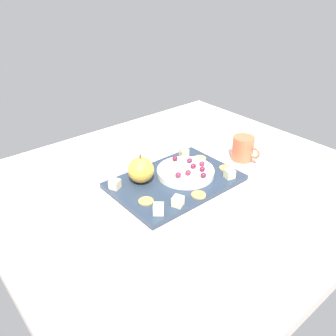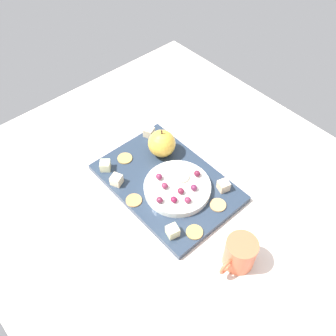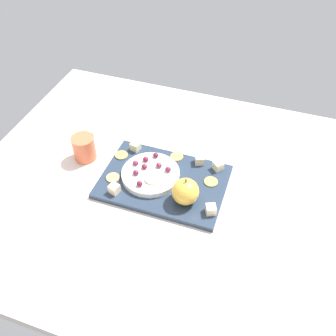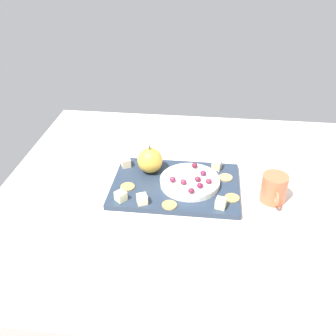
{
  "view_description": "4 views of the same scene",
  "coord_description": "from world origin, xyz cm",
  "px_view_note": "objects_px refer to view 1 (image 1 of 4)",
  "views": [
    {
      "loc": [
        -61.46,
        -65.69,
        59.62
      ],
      "look_at": [
        -4.67,
        1.92,
        8.52
      ],
      "focal_mm": 37.02,
      "sensor_mm": 36.0,
      "label": 1
    },
    {
      "loc": [
        42.41,
        -40.4,
        82.6
      ],
      "look_at": [
        -4.35,
        1.24,
        8.5
      ],
      "focal_mm": 39.69,
      "sensor_mm": 36.0,
      "label": 2
    },
    {
      "loc": [
        -29.38,
        71.37,
        86.7
      ],
      "look_at": [
        -4.21,
        -1.82,
        8.52
      ],
      "focal_mm": 39.96,
      "sensor_mm": 36.0,
      "label": 3
    },
    {
      "loc": [
        4.7,
        -90.94,
        69.62
      ],
      "look_at": [
        -5.8,
        0.66,
        9.79
      ],
      "focal_mm": 40.83,
      "sensor_mm": 36.0,
      "label": 4
    }
  ],
  "objects_px": {
    "platter": "(176,182)",
    "grape_4": "(175,159)",
    "cheese_cube_4": "(178,201)",
    "apple_slice_0": "(176,167)",
    "cheese_cube_1": "(158,209)",
    "cheese_cube_3": "(184,153)",
    "cracker_1": "(146,201)",
    "serving_dish": "(186,172)",
    "grape_3": "(188,173)",
    "grape_6": "(193,166)",
    "grape_0": "(190,160)",
    "cracker_0": "(200,158)",
    "cup": "(243,148)",
    "cheese_cube_0": "(230,174)",
    "cracker_2": "(199,195)",
    "apple_whole": "(141,170)",
    "cracker_3": "(226,168)",
    "cheese_cube_2": "(115,184)",
    "grape_1": "(202,163)",
    "grape_7": "(202,169)",
    "grape_2": "(178,175)",
    "grape_5": "(203,175)"
  },
  "relations": [
    {
      "from": "grape_3",
      "to": "grape_7",
      "type": "distance_m",
      "value": 0.05
    },
    {
      "from": "cheese_cube_4",
      "to": "cracker_1",
      "type": "xyz_separation_m",
      "value": [
        -0.05,
        0.07,
        -0.01
      ]
    },
    {
      "from": "cheese_cube_0",
      "to": "cheese_cube_2",
      "type": "height_order",
      "value": "same"
    },
    {
      "from": "grape_0",
      "to": "grape_1",
      "type": "bearing_deg",
      "value": -66.12
    },
    {
      "from": "cracker_3",
      "to": "cracker_1",
      "type": "bearing_deg",
      "value": 176.31
    },
    {
      "from": "serving_dish",
      "to": "grape_6",
      "type": "bearing_deg",
      "value": -17.78
    },
    {
      "from": "cracker_1",
      "to": "cheese_cube_0",
      "type": "bearing_deg",
      "value": -12.94
    },
    {
      "from": "platter",
      "to": "cup",
      "type": "distance_m",
      "value": 0.28
    },
    {
      "from": "cheese_cube_0",
      "to": "apple_slice_0",
      "type": "relative_size",
      "value": 0.57
    },
    {
      "from": "apple_slice_0",
      "to": "cup",
      "type": "height_order",
      "value": "cup"
    },
    {
      "from": "cracker_2",
      "to": "grape_7",
      "type": "height_order",
      "value": "grape_7"
    },
    {
      "from": "platter",
      "to": "cheese_cube_3",
      "type": "relative_size",
      "value": 13.8
    },
    {
      "from": "cheese_cube_0",
      "to": "cracker_1",
      "type": "height_order",
      "value": "cheese_cube_0"
    },
    {
      "from": "cheese_cube_3",
      "to": "grape_3",
      "type": "bearing_deg",
      "value": -127.84
    },
    {
      "from": "platter",
      "to": "cracker_2",
      "type": "relative_size",
      "value": 8.96
    },
    {
      "from": "cheese_cube_4",
      "to": "grape_6",
      "type": "bearing_deg",
      "value": 33.0
    },
    {
      "from": "cracker_0",
      "to": "grape_0",
      "type": "height_order",
      "value": "grape_0"
    },
    {
      "from": "cheese_cube_4",
      "to": "grape_4",
      "type": "xyz_separation_m",
      "value": [
        0.13,
        0.16,
        0.01
      ]
    },
    {
      "from": "serving_dish",
      "to": "cracker_3",
      "type": "height_order",
      "value": "serving_dish"
    },
    {
      "from": "cheese_cube_1",
      "to": "cracker_2",
      "type": "height_order",
      "value": "cheese_cube_1"
    },
    {
      "from": "apple_whole",
      "to": "grape_5",
      "type": "bearing_deg",
      "value": -42.83
    },
    {
      "from": "cheese_cube_3",
      "to": "grape_5",
      "type": "distance_m",
      "value": 0.17
    },
    {
      "from": "cheese_cube_0",
      "to": "grape_0",
      "type": "distance_m",
      "value": 0.13
    },
    {
      "from": "cracker_0",
      "to": "grape_4",
      "type": "height_order",
      "value": "grape_4"
    },
    {
      "from": "cheese_cube_4",
      "to": "grape_4",
      "type": "distance_m",
      "value": 0.21
    },
    {
      "from": "apple_whole",
      "to": "cracker_2",
      "type": "xyz_separation_m",
      "value": [
        0.08,
        -0.16,
        -0.04
      ]
    },
    {
      "from": "grape_3",
      "to": "apple_whole",
      "type": "bearing_deg",
      "value": 141.97
    },
    {
      "from": "grape_2",
      "to": "cup",
      "type": "bearing_deg",
      "value": -1.56
    },
    {
      "from": "platter",
      "to": "grape_3",
      "type": "xyz_separation_m",
      "value": [
        0.02,
        -0.02,
        0.03
      ]
    },
    {
      "from": "cheese_cube_1",
      "to": "grape_6",
      "type": "height_order",
      "value": "grape_6"
    },
    {
      "from": "grape_3",
      "to": "cup",
      "type": "bearing_deg",
      "value": 0.14
    },
    {
      "from": "apple_whole",
      "to": "grape_1",
      "type": "xyz_separation_m",
      "value": [
        0.18,
        -0.07,
        -0.01
      ]
    },
    {
      "from": "cracker_3",
      "to": "cup",
      "type": "bearing_deg",
      "value": 13.49
    },
    {
      "from": "cracker_3",
      "to": "grape_7",
      "type": "relative_size",
      "value": 2.28
    },
    {
      "from": "cheese_cube_1",
      "to": "cheese_cube_3",
      "type": "bearing_deg",
      "value": 36.02
    },
    {
      "from": "cheese_cube_4",
      "to": "apple_slice_0",
      "type": "relative_size",
      "value": 0.57
    },
    {
      "from": "serving_dish",
      "to": "grape_0",
      "type": "distance_m",
      "value": 0.05
    },
    {
      "from": "apple_slice_0",
      "to": "apple_whole",
      "type": "bearing_deg",
      "value": 164.21
    },
    {
      "from": "cracker_2",
      "to": "cracker_3",
      "type": "xyz_separation_m",
      "value": [
        0.17,
        0.05,
        0.0
      ]
    },
    {
      "from": "serving_dish",
      "to": "grape_3",
      "type": "relative_size",
      "value": 9.6
    },
    {
      "from": "grape_4",
      "to": "grape_1",
      "type": "bearing_deg",
      "value": -59.95
    },
    {
      "from": "grape_0",
      "to": "grape_3",
      "type": "relative_size",
      "value": 1.0
    },
    {
      "from": "cheese_cube_1",
      "to": "grape_7",
      "type": "distance_m",
      "value": 0.22
    },
    {
      "from": "apple_whole",
      "to": "grape_3",
      "type": "height_order",
      "value": "apple_whole"
    },
    {
      "from": "cheese_cube_0",
      "to": "cracker_1",
      "type": "bearing_deg",
      "value": 167.06
    },
    {
      "from": "apple_whole",
      "to": "grape_0",
      "type": "relative_size",
      "value": 4.24
    },
    {
      "from": "platter",
      "to": "grape_4",
      "type": "xyz_separation_m",
      "value": [
        0.05,
        0.06,
        0.04
      ]
    },
    {
      "from": "serving_dish",
      "to": "grape_7",
      "type": "xyz_separation_m",
      "value": [
        0.03,
        -0.04,
        0.02
      ]
    },
    {
      "from": "cracker_0",
      "to": "cup",
      "type": "height_order",
      "value": "cup"
    },
    {
      "from": "cracker_2",
      "to": "cheese_cube_0",
      "type": "bearing_deg",
      "value": 3.68
    }
  ]
}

